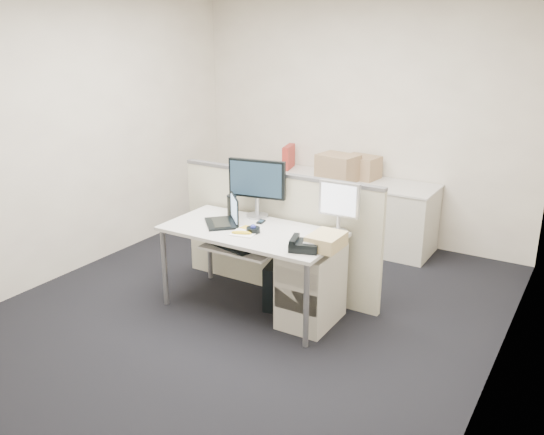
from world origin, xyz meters
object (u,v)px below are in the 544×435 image
Objects in this scene: desk at (252,237)px; monitor_main at (257,189)px; desk_phone at (305,246)px; laptop at (221,211)px.

monitor_main reaches higher than desk.
monitor_main is 2.38× the size of desk_phone.
desk is at bearing 146.37° from desk_phone.
desk is 4.56× the size of laptop.
laptop is (-0.15, -0.34, -0.14)m from monitor_main.
monitor_main is (-0.15, 0.32, 0.33)m from desk.
desk_phone is at bearing -44.43° from monitor_main.
laptop is at bearing 152.99° from desk_phone.
desk_phone is at bearing 35.81° from laptop.
desk is at bearing 49.70° from laptop.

